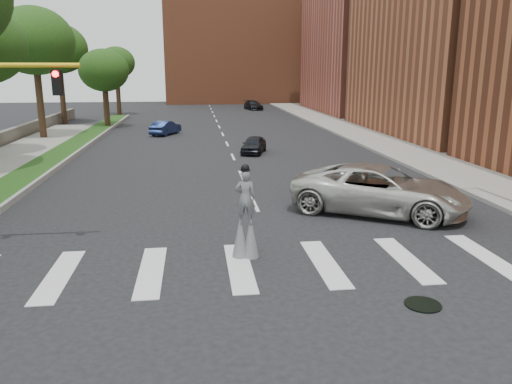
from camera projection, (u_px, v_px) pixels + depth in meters
ground_plane at (289, 279)px, 13.92m from camera, size 160.00×160.00×0.00m
grass_median at (53, 159)px, 31.80m from camera, size 2.00×60.00×0.25m
median_curb at (70, 158)px, 31.92m from camera, size 0.20×60.00×0.28m
sidewalk_right at (385, 142)px, 39.47m from camera, size 5.00×90.00×0.18m
manhole at (423, 305)px, 12.35m from camera, size 0.90×0.90×0.04m
building_far at (377, 36)px, 66.17m from camera, size 16.00×22.00×20.00m
building_backdrop at (241, 50)px, 87.63m from camera, size 26.00×14.00×18.00m
stilt_performer at (245, 222)px, 15.27m from camera, size 0.84×0.55×2.94m
suv_crossing at (380, 190)px, 20.07m from camera, size 7.62×6.32×1.93m
car_near at (254, 145)px, 34.58m from camera, size 2.36×3.72×1.18m
car_mid at (166, 128)px, 44.27m from camera, size 2.76×3.99×1.25m
car_far at (253, 105)px, 71.66m from camera, size 2.72×4.73×1.29m
tree_4 at (34, 41)px, 39.77m from camera, size 6.32×6.32×10.58m
tree_5 at (58, 49)px, 51.41m from camera, size 5.97×5.97×10.29m
tree_6 at (104, 71)px, 48.14m from camera, size 4.79×4.79×7.62m
tree_7 at (116, 63)px, 61.56m from camera, size 4.59×4.59×8.41m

